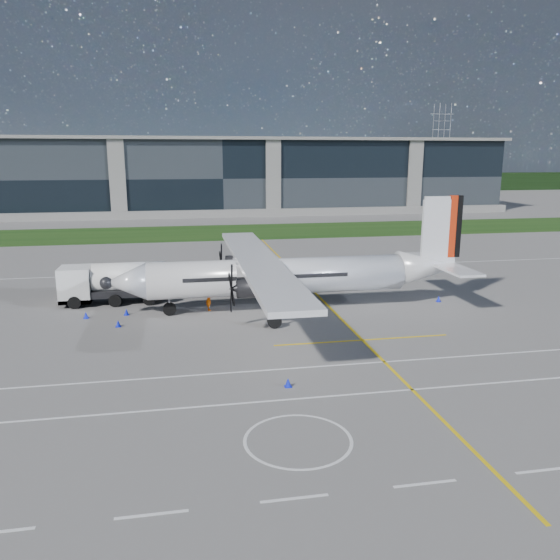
{
  "coord_description": "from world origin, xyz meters",
  "views": [
    {
      "loc": [
        -8.63,
        -38.92,
        12.01
      ],
      "look_at": [
        -1.28,
        1.11,
        2.69
      ],
      "focal_mm": 35.0,
      "sensor_mm": 36.0,
      "label": 1
    }
  ],
  "objects_px": {
    "safety_cone_fwd": "(86,315)",
    "safety_cone_portwing": "(288,382)",
    "fuel_tanker_truck": "(106,283)",
    "safety_cone_nose_port": "(118,323)",
    "turboprop_aircraft": "(291,255)",
    "baggage_tug": "(156,287)",
    "safety_cone_nose_stbd": "(126,312)",
    "safety_cone_tail": "(439,299)",
    "pylon_east": "(440,147)",
    "safety_cone_stbdwing": "(237,271)",
    "ground_crew_person": "(209,297)"
  },
  "relations": [
    {
      "from": "safety_cone_fwd",
      "to": "safety_cone_nose_stbd",
      "type": "height_order",
      "value": "same"
    },
    {
      "from": "turboprop_aircraft",
      "to": "fuel_tanker_truck",
      "type": "xyz_separation_m",
      "value": [
        -14.66,
        4.58,
        -2.74
      ]
    },
    {
      "from": "safety_cone_fwd",
      "to": "safety_cone_portwing",
      "type": "distance_m",
      "value": 19.56
    },
    {
      "from": "fuel_tanker_truck",
      "to": "safety_cone_stbdwing",
      "type": "xyz_separation_m",
      "value": [
        11.88,
        9.77,
        -1.44
      ]
    },
    {
      "from": "safety_cone_nose_port",
      "to": "safety_cone_fwd",
      "type": "bearing_deg",
      "value": 135.37
    },
    {
      "from": "pylon_east",
      "to": "safety_cone_tail",
      "type": "relative_size",
      "value": 60.0
    },
    {
      "from": "safety_cone_fwd",
      "to": "safety_cone_nose_stbd",
      "type": "xyz_separation_m",
      "value": [
        2.92,
        0.37,
        0.0
      ]
    },
    {
      "from": "fuel_tanker_truck",
      "to": "baggage_tug",
      "type": "xyz_separation_m",
      "value": [
        3.98,
        1.34,
        -0.79
      ]
    },
    {
      "from": "pylon_east",
      "to": "fuel_tanker_truck",
      "type": "relative_size",
      "value": 3.33
    },
    {
      "from": "safety_cone_fwd",
      "to": "pylon_east",
      "type": "bearing_deg",
      "value": 55.62
    },
    {
      "from": "fuel_tanker_truck",
      "to": "safety_cone_nose_port",
      "type": "distance_m",
      "value": 7.15
    },
    {
      "from": "ground_crew_person",
      "to": "safety_cone_fwd",
      "type": "height_order",
      "value": "ground_crew_person"
    },
    {
      "from": "turboprop_aircraft",
      "to": "safety_cone_tail",
      "type": "bearing_deg",
      "value": 0.14
    },
    {
      "from": "turboprop_aircraft",
      "to": "safety_cone_fwd",
      "type": "bearing_deg",
      "value": 178.8
    },
    {
      "from": "fuel_tanker_truck",
      "to": "safety_cone_portwing",
      "type": "distance_m",
      "value": 22.48
    },
    {
      "from": "safety_cone_portwing",
      "to": "baggage_tug",
      "type": "bearing_deg",
      "value": 110.16
    },
    {
      "from": "safety_cone_portwing",
      "to": "turboprop_aircraft",
      "type": "bearing_deg",
      "value": 77.95
    },
    {
      "from": "safety_cone_nose_port",
      "to": "pylon_east",
      "type": "bearing_deg",
      "value": 56.77
    },
    {
      "from": "safety_cone_stbdwing",
      "to": "pylon_east",
      "type": "bearing_deg",
      "value": 56.6
    },
    {
      "from": "safety_cone_fwd",
      "to": "safety_cone_tail",
      "type": "height_order",
      "value": "same"
    },
    {
      "from": "pylon_east",
      "to": "safety_cone_nose_stbd",
      "type": "relative_size",
      "value": 60.0
    },
    {
      "from": "ground_crew_person",
      "to": "safety_cone_tail",
      "type": "height_order",
      "value": "ground_crew_person"
    },
    {
      "from": "pylon_east",
      "to": "safety_cone_fwd",
      "type": "height_order",
      "value": "pylon_east"
    },
    {
      "from": "safety_cone_portwing",
      "to": "safety_cone_nose_stbd",
      "type": "bearing_deg",
      "value": 122.13
    },
    {
      "from": "fuel_tanker_truck",
      "to": "safety_cone_fwd",
      "type": "bearing_deg",
      "value": -103.7
    },
    {
      "from": "fuel_tanker_truck",
      "to": "safety_cone_tail",
      "type": "relative_size",
      "value": 18.0
    },
    {
      "from": "fuel_tanker_truck",
      "to": "safety_cone_portwing",
      "type": "bearing_deg",
      "value": -59.05
    },
    {
      "from": "baggage_tug",
      "to": "safety_cone_tail",
      "type": "relative_size",
      "value": 5.99
    },
    {
      "from": "safety_cone_stbdwing",
      "to": "safety_cone_fwd",
      "type": "height_order",
      "value": "same"
    },
    {
      "from": "turboprop_aircraft",
      "to": "baggage_tug",
      "type": "bearing_deg",
      "value": 151.0
    },
    {
      "from": "safety_cone_stbdwing",
      "to": "safety_cone_nose_port",
      "type": "relative_size",
      "value": 1.0
    },
    {
      "from": "pylon_east",
      "to": "safety_cone_tail",
      "type": "distance_m",
      "value": 165.26
    },
    {
      "from": "pylon_east",
      "to": "ground_crew_person",
      "type": "bearing_deg",
      "value": -121.96
    },
    {
      "from": "pylon_east",
      "to": "safety_cone_fwd",
      "type": "xyz_separation_m",
      "value": [
        -100.91,
        -147.47,
        -14.75
      ]
    },
    {
      "from": "fuel_tanker_truck",
      "to": "safety_cone_tail",
      "type": "height_order",
      "value": "fuel_tanker_truck"
    },
    {
      "from": "turboprop_aircraft",
      "to": "baggage_tug",
      "type": "distance_m",
      "value": 12.71
    },
    {
      "from": "pylon_east",
      "to": "safety_cone_portwing",
      "type": "height_order",
      "value": "pylon_east"
    },
    {
      "from": "safety_cone_tail",
      "to": "safety_cone_fwd",
      "type": "bearing_deg",
      "value": 179.4
    },
    {
      "from": "turboprop_aircraft",
      "to": "safety_cone_portwing",
      "type": "distance_m",
      "value": 15.56
    },
    {
      "from": "turboprop_aircraft",
      "to": "fuel_tanker_truck",
      "type": "distance_m",
      "value": 15.6
    },
    {
      "from": "safety_cone_nose_port",
      "to": "fuel_tanker_truck",
      "type": "bearing_deg",
      "value": 102.97
    },
    {
      "from": "safety_cone_portwing",
      "to": "safety_cone_nose_port",
      "type": "height_order",
      "value": "same"
    },
    {
      "from": "fuel_tanker_truck",
      "to": "safety_cone_stbdwing",
      "type": "distance_m",
      "value": 15.45
    },
    {
      "from": "ground_crew_person",
      "to": "safety_cone_nose_port",
      "type": "relative_size",
      "value": 4.32
    },
    {
      "from": "safety_cone_fwd",
      "to": "turboprop_aircraft",
      "type": "bearing_deg",
      "value": -1.2
    },
    {
      "from": "safety_cone_portwing",
      "to": "safety_cone_nose_port",
      "type": "bearing_deg",
      "value": 128.75
    },
    {
      "from": "pylon_east",
      "to": "safety_cone_nose_stbd",
      "type": "xyz_separation_m",
      "value": [
        -97.99,
        -147.09,
        -14.75
      ]
    },
    {
      "from": "turboprop_aircraft",
      "to": "safety_cone_nose_port",
      "type": "xyz_separation_m",
      "value": [
        -13.09,
        -2.24,
        -4.18
      ]
    },
    {
      "from": "fuel_tanker_truck",
      "to": "safety_cone_fwd",
      "type": "distance_m",
      "value": 4.6
    },
    {
      "from": "ground_crew_person",
      "to": "fuel_tanker_truck",
      "type": "bearing_deg",
      "value": 61.15
    }
  ]
}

